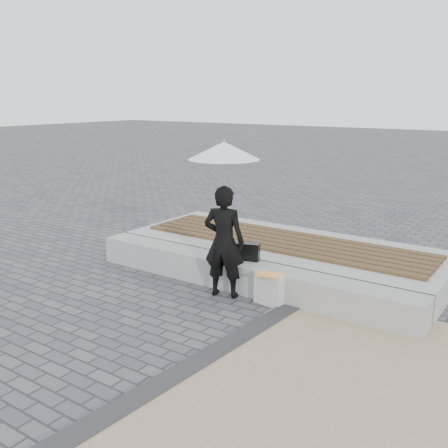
# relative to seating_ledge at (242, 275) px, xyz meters

# --- Properties ---
(ground) EXTENTS (80.00, 80.00, 0.00)m
(ground) POSITION_rel_seating_ledge_xyz_m (0.00, -1.60, -0.20)
(ground) COLOR #535358
(ground) RESTS_ON ground
(edging_band) EXTENTS (0.61, 5.20, 0.04)m
(edging_band) POSITION_rel_seating_ledge_xyz_m (0.75, -2.10, -0.18)
(edging_band) COLOR #2F2F32
(edging_band) RESTS_ON ground
(seating_ledge) EXTENTS (5.00, 0.45, 0.40)m
(seating_ledge) POSITION_rel_seating_ledge_xyz_m (0.00, 0.00, 0.00)
(seating_ledge) COLOR #A9AAA5
(seating_ledge) RESTS_ON ground
(timber_platform) EXTENTS (5.00, 2.00, 0.40)m
(timber_platform) POSITION_rel_seating_ledge_xyz_m (0.00, 1.20, 0.00)
(timber_platform) COLOR #AAA9A5
(timber_platform) RESTS_ON ground
(timber_decking) EXTENTS (4.60, 1.20, 0.04)m
(timber_decking) POSITION_rel_seating_ledge_xyz_m (0.00, 1.20, 0.22)
(timber_decking) COLOR brown
(timber_decking) RESTS_ON timber_platform
(woman) EXTENTS (0.63, 0.50, 1.51)m
(woman) POSITION_rel_seating_ledge_xyz_m (-0.07, -0.35, 0.56)
(woman) COLOR black
(woman) RESTS_ON ground
(parasol) EXTENTS (0.92, 0.92, 1.17)m
(parasol) POSITION_rel_seating_ledge_xyz_m (-0.07, -0.35, 1.76)
(parasol) COLOR #A6A6AB
(parasol) RESTS_ON ground
(handbag) EXTENTS (0.37, 0.22, 0.25)m
(handbag) POSITION_rel_seating_ledge_xyz_m (0.01, 0.10, 0.32)
(handbag) COLOR black
(handbag) RESTS_ON seating_ledge
(canvas_tote) EXTENTS (0.41, 0.21, 0.42)m
(canvas_tote) POSITION_rel_seating_ledge_xyz_m (0.58, -0.25, 0.01)
(canvas_tote) COLOR beige
(canvas_tote) RESTS_ON ground
(magazine) EXTENTS (0.34, 0.28, 0.01)m
(magazine) POSITION_rel_seating_ledge_xyz_m (0.58, -0.30, 0.22)
(magazine) COLOR #FB4527
(magazine) RESTS_ON canvas_tote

